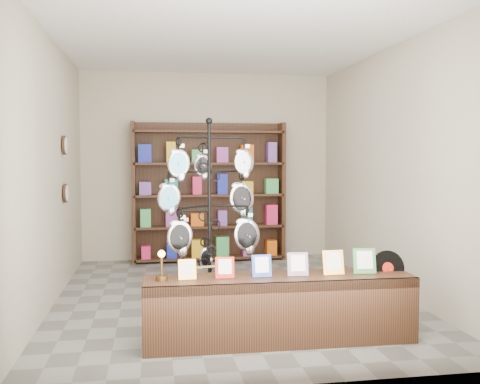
% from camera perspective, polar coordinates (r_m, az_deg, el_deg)
% --- Properties ---
extents(ground, '(5.00, 5.00, 0.00)m').
position_cam_1_polar(ground, '(6.43, -1.07, -11.13)').
color(ground, slate).
rests_on(ground, ground).
extents(room_envelope, '(5.00, 5.00, 5.00)m').
position_cam_1_polar(room_envelope, '(6.22, -1.09, 5.57)').
color(room_envelope, '#B0A38E').
rests_on(room_envelope, ground).
extents(display_tree, '(1.04, 0.95, 2.04)m').
position_cam_1_polar(display_tree, '(5.24, -3.29, -1.48)').
color(display_tree, black).
rests_on(display_tree, ground).
extents(front_shelf, '(2.42, 0.53, 0.85)m').
position_cam_1_polar(front_shelf, '(4.90, 4.24, -12.29)').
color(front_shelf, black).
rests_on(front_shelf, ground).
extents(back_shelving, '(2.42, 0.36, 2.20)m').
position_cam_1_polar(back_shelving, '(8.52, -3.31, -0.45)').
color(back_shelving, black).
rests_on(back_shelving, ground).
extents(wall_clocks, '(0.03, 0.24, 0.84)m').
position_cam_1_polar(wall_clocks, '(7.04, -18.16, 2.32)').
color(wall_clocks, black).
rests_on(wall_clocks, ground).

